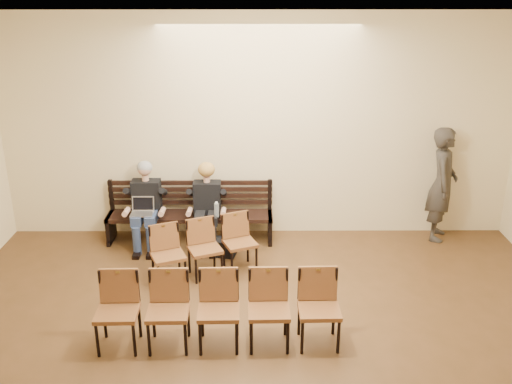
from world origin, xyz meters
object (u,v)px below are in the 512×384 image
seated_man (146,205)px  bag (224,247)px  chair_row_back (219,312)px  bench (190,227)px  seated_woman (207,208)px  passerby (443,176)px  water_bottle (217,217)px  laptop (142,215)px  chair_row_front (205,250)px

seated_man → bag: bearing=-18.2°
chair_row_back → bench: bearing=101.3°
seated_woman → passerby: (3.67, 0.22, 0.44)m
water_bottle → seated_man: bearing=166.5°
seated_woman → laptop: 0.99m
bench → seated_man: bearing=-169.6°
chair_row_back → bag: bearing=90.3°
passerby → chair_row_back: passerby is taller
seated_man → passerby: bearing=2.7°
seated_man → bag: (1.21, -0.40, -0.52)m
bag → passerby: (3.40, 0.62, 0.92)m
seated_man → chair_row_front: size_ratio=0.89×
chair_row_back → passerby: bearing=39.4°
seated_man → water_bottle: bearing=-13.5°
bench → seated_woman: bearing=-22.8°
seated_man → passerby: 4.63m
seated_woman → bag: seated_woman is taller
seated_man → chair_row_back: 2.93m
passerby → laptop: bearing=114.4°
laptop → chair_row_back: 2.76m
seated_woman → water_bottle: seated_woman is taller
laptop → chair_row_back: (1.29, -2.43, -0.13)m
water_bottle → bag: bearing=-51.8°
seated_man → laptop: (-0.03, -0.20, -0.08)m
bench → chair_row_back: size_ratio=0.95×
seated_man → laptop: bearing=-98.3°
bag → chair_row_back: 2.26m
bag → laptop: bearing=171.1°
seated_woman → passerby: size_ratio=0.57×
bench → chair_row_front: (0.33, -1.15, 0.18)m
laptop → water_bottle: bearing=-13.5°
seated_man → bag: size_ratio=3.71×
laptop → water_bottle: 1.13m
passerby → chair_row_back: (-3.35, -2.86, -0.60)m
seated_man → water_bottle: seated_man is taller
water_bottle → passerby: size_ratio=0.11×
bench → seated_man: size_ratio=2.00×
laptop → passerby: passerby is taller
passerby → chair_row_back: 4.44m
seated_man → passerby: passerby is taller
passerby → chair_row_front: (-3.63, -1.25, -0.64)m
bag → seated_woman: bearing=124.0°
laptop → seated_man: bearing=71.3°
chair_row_front → water_bottle: bearing=58.8°
chair_row_front → laptop: bearing=118.9°
seated_woman → chair_row_back: bearing=-83.0°
seated_man → bag: 1.37m
bench → bag: bench is taller
bench → chair_row_back: 2.83m
bench → water_bottle: water_bottle is taller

